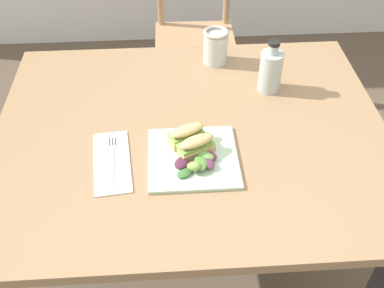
# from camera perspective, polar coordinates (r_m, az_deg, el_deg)

# --- Properties ---
(ground_plane) EXTENTS (8.38, 8.38, 0.00)m
(ground_plane) POSITION_cam_1_polar(r_m,az_deg,el_deg) (1.91, 2.09, -15.68)
(ground_plane) COLOR brown
(dining_table) EXTENTS (1.16, 0.95, 0.74)m
(dining_table) POSITION_cam_1_polar(r_m,az_deg,el_deg) (1.44, -0.04, -1.94)
(dining_table) COLOR #997551
(dining_table) RESTS_ON ground
(chair_wooden_far) EXTENTS (0.41, 0.41, 0.87)m
(chair_wooden_far) POSITION_cam_1_polar(r_m,az_deg,el_deg) (2.40, 0.34, 13.16)
(chair_wooden_far) COLOR tan
(chair_wooden_far) RESTS_ON ground
(plate_lunch) EXTENTS (0.24, 0.24, 0.01)m
(plate_lunch) POSITION_cam_1_polar(r_m,az_deg,el_deg) (1.26, 0.12, -1.73)
(plate_lunch) COLOR beige
(plate_lunch) RESTS_ON dining_table
(sandwich_half_front) EXTENTS (0.11, 0.09, 0.06)m
(sandwich_half_front) POSITION_cam_1_polar(r_m,az_deg,el_deg) (1.25, 0.53, -0.16)
(sandwich_half_front) COLOR #DBB270
(sandwich_half_front) RESTS_ON plate_lunch
(sandwich_half_back) EXTENTS (0.11, 0.09, 0.06)m
(sandwich_half_back) POSITION_cam_1_polar(r_m,az_deg,el_deg) (1.28, -0.65, 1.22)
(sandwich_half_back) COLOR #DBB270
(sandwich_half_back) RESTS_ON plate_lunch
(salad_mixed_greens) EXTENTS (0.13, 0.12, 0.03)m
(salad_mixed_greens) POSITION_cam_1_polar(r_m,az_deg,el_deg) (1.23, 0.73, -2.11)
(salad_mixed_greens) COLOR #4C2338
(salad_mixed_greens) RESTS_ON plate_lunch
(napkin_folded) EXTENTS (0.12, 0.25, 0.00)m
(napkin_folded) POSITION_cam_1_polar(r_m,az_deg,el_deg) (1.27, -9.90, -2.19)
(napkin_folded) COLOR silver
(napkin_folded) RESTS_ON dining_table
(fork_on_napkin) EXTENTS (0.03, 0.19, 0.00)m
(fork_on_napkin) POSITION_cam_1_polar(r_m,az_deg,el_deg) (1.28, -9.90, -1.53)
(fork_on_napkin) COLOR silver
(fork_on_napkin) RESTS_ON napkin_folded
(bottle_cold_brew) EXTENTS (0.07, 0.07, 0.18)m
(bottle_cold_brew) POSITION_cam_1_polar(r_m,az_deg,el_deg) (1.50, 9.68, 8.70)
(bottle_cold_brew) COLOR black
(bottle_cold_brew) RESTS_ON dining_table
(mason_jar_iced_tea) EXTENTS (0.09, 0.09, 0.12)m
(mason_jar_iced_tea) POSITION_cam_1_polar(r_m,az_deg,el_deg) (1.63, 2.92, 11.78)
(mason_jar_iced_tea) COLOR #995623
(mason_jar_iced_tea) RESTS_ON dining_table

